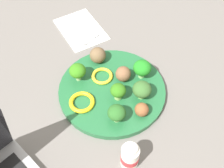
{
  "coord_description": "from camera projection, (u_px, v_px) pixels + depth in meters",
  "views": [
    {
      "loc": [
        0.4,
        -0.21,
        0.62
      ],
      "look_at": [
        0.0,
        0.0,
        0.04
      ],
      "focal_mm": 46.42,
      "sensor_mm": 36.0,
      "label": 1
    }
  ],
  "objects": [
    {
      "name": "yogurt_bottle",
      "position": [
        130.0,
        156.0,
        0.62
      ],
      "size": [
        0.04,
        0.04,
        0.08
      ],
      "color": "white",
      "rests_on": "ground_plane"
    },
    {
      "name": "plate",
      "position": [
        112.0,
        90.0,
        0.76
      ],
      "size": [
        0.28,
        0.28,
        0.02
      ],
      "primitive_type": "cylinder",
      "color": "#236638",
      "rests_on": "ground_plane"
    },
    {
      "name": "broccoli_floret_front_right",
      "position": [
        143.0,
        69.0,
        0.75
      ],
      "size": [
        0.05,
        0.05,
        0.05
      ],
      "color": "#92CF76",
      "rests_on": "plate"
    },
    {
      "name": "knife",
      "position": [
        77.0,
        31.0,
        0.9
      ],
      "size": [
        0.15,
        0.02,
        0.01
      ],
      "color": "silver",
      "rests_on": "napkin"
    },
    {
      "name": "fork",
      "position": [
        87.0,
        27.0,
        0.91
      ],
      "size": [
        0.12,
        0.03,
        0.01
      ],
      "color": "silver",
      "rests_on": "napkin"
    },
    {
      "name": "pepper_ring_center",
      "position": [
        102.0,
        76.0,
        0.78
      ],
      "size": [
        0.08,
        0.08,
        0.01
      ],
      "primitive_type": "torus",
      "rotation": [
        0.0,
        0.0,
        5.58
      ],
      "color": "yellow",
      "rests_on": "plate"
    },
    {
      "name": "meatball_back_right",
      "position": [
        142.0,
        110.0,
        0.7
      ],
      "size": [
        0.03,
        0.03,
        0.03
      ],
      "primitive_type": "sphere",
      "color": "brown",
      "rests_on": "plate"
    },
    {
      "name": "ground_plane",
      "position": [
        112.0,
        92.0,
        0.77
      ],
      "size": [
        4.0,
        4.0,
        0.0
      ],
      "primitive_type": "plane",
      "color": "slate"
    },
    {
      "name": "meatball_far_rim",
      "position": [
        98.0,
        55.0,
        0.8
      ],
      "size": [
        0.05,
        0.05,
        0.05
      ],
      "primitive_type": "sphere",
      "color": "brown",
      "rests_on": "plate"
    },
    {
      "name": "meatball_front_left",
      "position": [
        123.0,
        74.0,
        0.76
      ],
      "size": [
        0.04,
        0.04,
        0.04
      ],
      "primitive_type": "sphere",
      "color": "brown",
      "rests_on": "plate"
    },
    {
      "name": "broccoli_floret_front_left",
      "position": [
        117.0,
        113.0,
        0.68
      ],
      "size": [
        0.04,
        0.04,
        0.05
      ],
      "color": "#A6C678",
      "rests_on": "plate"
    },
    {
      "name": "broccoli_floret_back_right",
      "position": [
        116.0,
        92.0,
        0.71
      ],
      "size": [
        0.04,
        0.04,
        0.05
      ],
      "color": "#9FC269",
      "rests_on": "plate"
    },
    {
      "name": "pepper_ring_back_left",
      "position": [
        82.0,
        102.0,
        0.72
      ],
      "size": [
        0.09,
        0.09,
        0.01
      ],
      "primitive_type": "torus",
      "rotation": [
        0.0,
        0.0,
        0.56
      ],
      "color": "yellow",
      "rests_on": "plate"
    },
    {
      "name": "broccoli_floret_far_rim",
      "position": [
        78.0,
        71.0,
        0.75
      ],
      "size": [
        0.04,
        0.04,
        0.05
      ],
      "color": "#9BC17D",
      "rests_on": "plate"
    },
    {
      "name": "napkin",
      "position": [
        81.0,
        29.0,
        0.92
      ],
      "size": [
        0.17,
        0.13,
        0.01
      ],
      "primitive_type": "cube",
      "rotation": [
        0.0,
        0.0,
        0.04
      ],
      "color": "white",
      "rests_on": "ground_plane"
    },
    {
      "name": "broccoli_floret_center",
      "position": [
        142.0,
        90.0,
        0.72
      ],
      "size": [
        0.05,
        0.05,
        0.05
      ],
      "color": "#97C967",
      "rests_on": "plate"
    }
  ]
}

